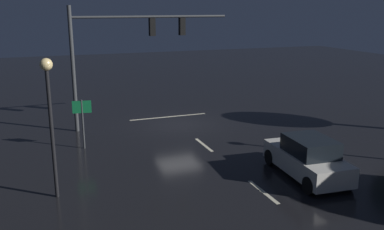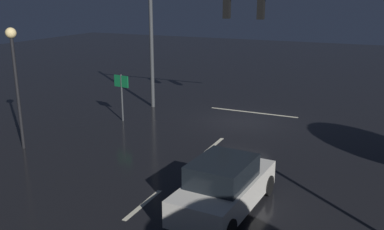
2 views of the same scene
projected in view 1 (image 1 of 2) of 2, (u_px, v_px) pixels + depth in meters
ground_plane at (179, 125)px, 25.19m from camera, size 80.00×80.00×0.00m
traffic_signal_assembly at (125, 42)px, 23.74m from camera, size 9.10×0.47×6.89m
lane_dash_far at (204, 145)px, 21.56m from camera, size 0.16×2.20×0.01m
lane_dash_mid at (263, 192)px, 16.12m from camera, size 0.16×2.20×0.01m
stop_bar at (169, 117)px, 27.00m from camera, size 5.00×0.16×0.01m
car_approaching at (307, 158)px, 17.41m from camera, size 2.15×4.46×1.70m
street_lamp_right_kerb at (49, 102)px, 14.82m from camera, size 0.44×0.44×5.13m
route_sign at (82, 114)px, 20.60m from camera, size 0.90×0.19×2.46m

